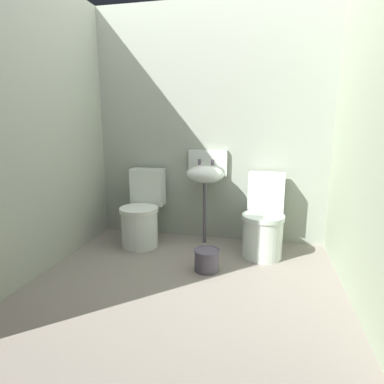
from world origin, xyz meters
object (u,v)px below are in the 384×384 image
toilet_left (142,214)px  sink (205,173)px  toilet_right (264,222)px  bucket (207,259)px

toilet_left → sink: 0.80m
toilet_left → toilet_right: size_ratio=1.00×
bucket → sink: bearing=101.8°
toilet_right → bucket: bearing=50.3°
toilet_left → sink: size_ratio=0.79×
toilet_left → bucket: toilet_left is taller
toilet_right → bucket: size_ratio=3.37×
toilet_left → bucket: bearing=146.4°
toilet_right → sink: sink is taller
toilet_left → bucket: 0.96m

